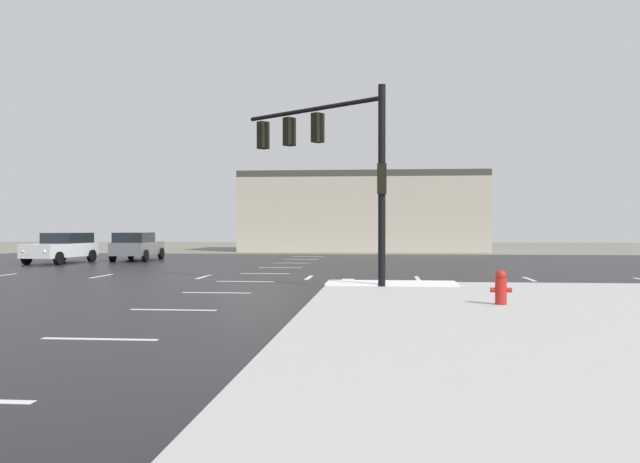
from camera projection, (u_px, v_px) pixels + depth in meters
name	position (u px, v px, depth m)	size (l,w,h in m)	color
ground_plane	(256.00, 278.00, 25.22)	(120.00, 120.00, 0.00)	slate
road_asphalt	(256.00, 278.00, 25.22)	(44.00, 44.00, 0.02)	black
snow_strip_curbside	(391.00, 283.00, 20.77)	(4.00, 1.60, 0.06)	white
lane_markings	(282.00, 280.00, 23.74)	(36.15, 36.15, 0.01)	silver
traffic_signal_mast	(333.00, 151.00, 21.33)	(4.79, 3.79, 6.01)	black
fire_hydrant	(501.00, 287.00, 15.31)	(0.48, 0.26, 0.79)	red
strip_building_background	(363.00, 212.00, 54.44)	(19.15, 8.00, 6.22)	#BCB29E
sedan_grey	(137.00, 246.00, 37.96)	(2.19, 4.60, 1.58)	slate
sedan_white	(62.00, 247.00, 35.33)	(2.43, 4.68, 1.58)	white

